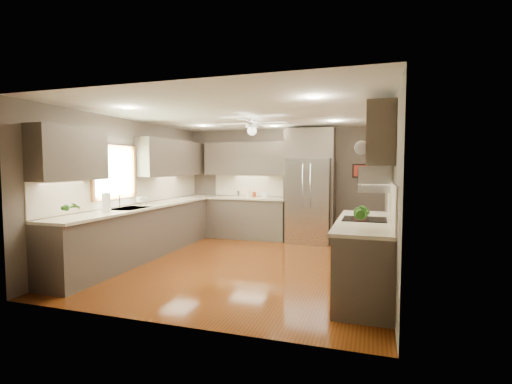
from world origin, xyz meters
The scene contains 27 objects.
floor centered at (0.00, 0.00, 0.00)m, with size 5.00×5.00×0.00m, color #53240B.
ceiling centered at (0.00, 0.00, 2.50)m, with size 5.00×5.00×0.00m, color white.
wall_back centered at (0.00, 2.50, 1.25)m, with size 4.50×4.50×0.00m, color brown.
wall_front centered at (0.00, -2.50, 1.25)m, with size 4.50×4.50×0.00m, color brown.
wall_left centered at (-2.25, 0.00, 1.25)m, with size 5.00×5.00×0.00m, color brown.
wall_right centered at (2.25, 0.00, 1.25)m, with size 5.00×5.00×0.00m, color brown.
canister_b centered at (-0.98, 2.25, 1.01)m, with size 0.09×0.09×0.14m, color silver.
canister_c centered at (-0.74, 2.26, 1.03)m, with size 0.12×0.12×0.19m, color beige.
canister_d centered at (-0.60, 2.25, 1.00)m, with size 0.09×0.09×0.13m, color maroon.
soap_bottle centered at (-2.06, 0.04, 1.04)m, with size 0.09×0.09×0.20m, color white.
potted_plant_left centered at (-1.96, -1.73, 1.09)m, with size 0.15×0.10×0.29m, color #285A19.
potted_plant_right centered at (1.89, -1.42, 1.12)m, with size 0.19×0.16×0.35m, color #285A19.
bowl centered at (-0.31, 2.19, 0.96)m, with size 0.20×0.20×0.05m, color beige.
left_run centered at (-1.95, 0.15, 0.48)m, with size 0.65×4.70×1.45m.
back_run centered at (-0.72, 2.20, 0.48)m, with size 1.85×0.65×1.45m.
uppers centered at (-0.74, 0.71, 1.87)m, with size 4.50×4.70×0.95m.
window centered at (-2.22, -0.50, 1.55)m, with size 0.05×1.12×0.92m.
sink centered at (-1.93, -0.50, 0.91)m, with size 0.50×0.70×0.32m.
refrigerator centered at (0.70, 2.16, 1.19)m, with size 1.06×0.75×2.45m.
right_run centered at (1.93, -0.80, 0.48)m, with size 0.70×2.20×1.45m.
microwave centered at (2.03, -0.55, 1.48)m, with size 0.43×0.55×0.34m.
ceiling_fan centered at (0.00, 0.30, 2.33)m, with size 1.18×1.18×0.32m.
recessed_lights centered at (-0.04, 0.40, 2.49)m, with size 2.84×3.14×0.01m.
wall_clock centered at (1.75, 2.48, 2.05)m, with size 0.30×0.03×0.30m.
framed_print centered at (1.75, 2.48, 1.55)m, with size 0.36×0.03×0.30m.
stool centered at (1.86, 1.68, 0.24)m, with size 0.53×0.53×0.48m.
paper_towel centered at (-1.97, -1.02, 1.08)m, with size 0.13×0.13×0.32m.
Camera 1 is at (2.01, -5.80, 1.65)m, focal length 26.00 mm.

